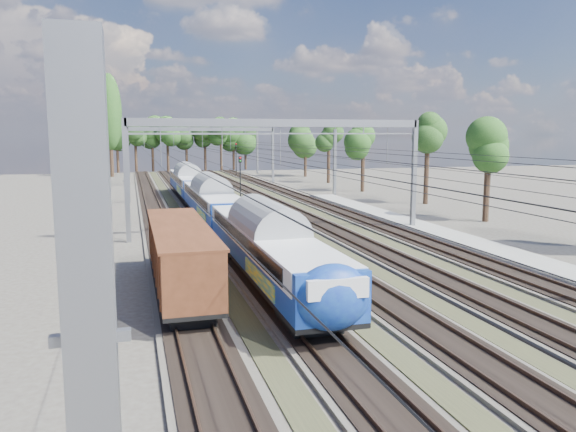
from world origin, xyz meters
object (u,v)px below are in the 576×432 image
object	(u,v)px
worker	(192,175)
signal_far	(236,155)
signal_near	(240,175)
emu_train	(212,196)
freight_boxcar	(180,254)

from	to	relation	value
worker	signal_far	xyz separation A→B (m)	(8.92, 5.56, 3.19)
signal_near	signal_far	bearing A→B (deg)	85.89
emu_train	signal_far	world-z (taller)	signal_far
emu_train	freight_boxcar	world-z (taller)	emu_train
emu_train	signal_near	bearing A→B (deg)	66.90
worker	signal_near	world-z (taller)	signal_near
emu_train	freight_boxcar	size ratio (longest dim) A/B	4.82
signal_near	freight_boxcar	bearing A→B (deg)	-100.15
emu_train	signal_near	world-z (taller)	signal_near
worker	emu_train	bearing A→B (deg)	163.90
worker	freight_boxcar	bearing A→B (deg)	161.58
emu_train	signal_far	xyz separation A→B (m)	(12.68, 57.12, 1.44)
signal_far	signal_near	bearing A→B (deg)	-91.38
freight_boxcar	worker	size ratio (longest dim) A/B	8.24
worker	signal_far	world-z (taller)	signal_far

